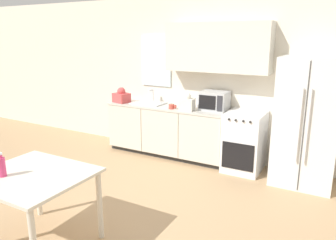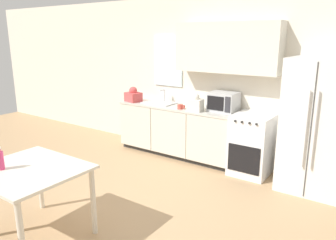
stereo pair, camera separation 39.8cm
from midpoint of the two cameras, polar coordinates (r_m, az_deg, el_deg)
The scene contains 12 objects.
ground_plane at distance 4.13m, azimuth -5.71°, elevation -15.33°, with size 12.00×12.00×0.00m, color tan.
wall_back at distance 5.54m, azimuth 10.07°, elevation 7.97°, with size 12.00×0.38×2.70m.
kitchen_counter at distance 5.72m, azimuth 3.68°, elevation -1.83°, with size 2.18×0.61×0.88m.
oven_range at distance 5.15m, azimuth 16.65°, elevation -4.11°, with size 0.56×0.66×0.92m.
refrigerator at distance 4.82m, azimuth 26.66°, elevation -0.98°, with size 0.81×0.77×1.78m.
kitchen_sink at distance 5.83m, azimuth 0.45°, elevation 3.08°, with size 0.57×0.38×0.24m.
microwave at distance 5.30m, azimuth 11.77°, elevation 3.12°, with size 0.43×0.37×0.30m.
coffee_mug at distance 5.36m, azimuth 4.33°, elevation 2.31°, with size 0.13×0.09×0.08m.
grocery_bag_0 at distance 5.25m, azimuth 6.99°, elevation 2.83°, with size 0.24×0.21×0.28m.
grocery_bag_1 at distance 5.99m, azimuth -4.19°, elevation 4.27°, with size 0.31×0.28×0.27m.
dining_table at distance 3.53m, azimuth -20.07°, elevation -9.57°, with size 1.05×0.93×0.77m.
drink_bottle at distance 3.53m, azimuth -24.38°, elevation -6.41°, with size 0.07×0.07×0.23m.
Camera 2 is at (2.53, -2.59, 2.04)m, focal length 35.00 mm.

